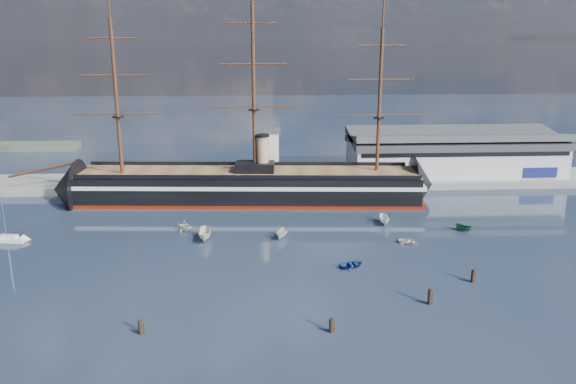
{
  "coord_description": "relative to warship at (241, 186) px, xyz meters",
  "views": [
    {
      "loc": [
        -1.16,
        -82.2,
        41.29
      ],
      "look_at": [
        5.51,
        35.0,
        9.0
      ],
      "focal_mm": 35.0,
      "sensor_mm": 36.0,
      "label": 1
    }
  ],
  "objects": [
    {
      "name": "quay_tower",
      "position": [
        8.41,
        13.0,
        5.72
      ],
      "size": [
        5.0,
        5.0,
        15.0
      ],
      "color": "silver",
      "rests_on": "ground"
    },
    {
      "name": "piling_near_right",
      "position": [
        31.58,
        -61.57,
        -4.04
      ],
      "size": [
        0.64,
        0.64,
        3.39
      ],
      "primitive_type": "cylinder",
      "color": "black",
      "rests_on": "ground"
    },
    {
      "name": "sailboat",
      "position": [
        -47.9,
        -28.35,
        -3.36
      ],
      "size": [
        6.92,
        2.97,
        10.72
      ],
      "rotation": [
        0.0,
        0.0,
        -0.15
      ],
      "color": "white",
      "rests_on": "ground"
    },
    {
      "name": "motorboat_g",
      "position": [
        49.69,
        -27.1,
        -4.04
      ],
      "size": [
        4.6,
        4.23,
        1.83
      ],
      "primitive_type": "imported",
      "rotation": [
        0.0,
        0.0,
        0.7
      ],
      "color": "#1E6244",
      "rests_on": "ground"
    },
    {
      "name": "piling_far_right",
      "position": [
        41.69,
        -53.65,
        -4.04
      ],
      "size": [
        0.64,
        0.64,
        3.08
      ],
      "primitive_type": "cylinder",
      "color": "black",
      "rests_on": "ground"
    },
    {
      "name": "motorboat_f",
      "position": [
        33.34,
        -21.36,
        -4.04
      ],
      "size": [
        6.56,
        2.87,
        2.56
      ],
      "primitive_type": "imported",
      "rotation": [
        0.0,
        0.0,
        -0.08
      ],
      "color": "white",
      "rests_on": "ground"
    },
    {
      "name": "motorboat_d",
      "position": [
        -11.83,
        -23.39,
        -4.04
      ],
      "size": [
        6.72,
        7.08,
        2.5
      ],
      "primitive_type": "imported",
      "rotation": [
        0.0,
        0.0,
        0.85
      ],
      "color": "silver",
      "rests_on": "ground"
    },
    {
      "name": "quay",
      "position": [
        15.41,
        16.0,
        -4.04
      ],
      "size": [
        180.0,
        18.0,
        2.0
      ],
      "primitive_type": "cube",
      "color": "slate",
      "rests_on": "ground"
    },
    {
      "name": "motorboat_b",
      "position": [
        21.73,
        -45.76,
        -4.04
      ],
      "size": [
        2.26,
        3.2,
        1.39
      ],
      "primitive_type": "imported",
      "rotation": [
        0.0,
        0.0,
        1.98
      ],
      "color": "navy",
      "rests_on": "ground"
    },
    {
      "name": "motorboat_a",
      "position": [
        -6.89,
        -29.72,
        -4.04
      ],
      "size": [
        7.73,
        2.94,
        3.08
      ],
      "primitive_type": "imported",
      "rotation": [
        0.0,
        0.0,
        0.02
      ],
      "color": "silver",
      "rests_on": "ground"
    },
    {
      "name": "warship",
      "position": [
        0.0,
        0.0,
        0.0
      ],
      "size": [
        113.4,
        22.27,
        53.94
      ],
      "rotation": [
        0.0,
        0.0,
        -0.07
      ],
      "color": "black",
      "rests_on": "ground"
    },
    {
      "name": "piling_near_left",
      "position": [
        -12.86,
        -68.45,
        -4.04
      ],
      "size": [
        0.64,
        0.64,
        2.89
      ],
      "primitive_type": "cylinder",
      "color": "black",
      "rests_on": "ground"
    },
    {
      "name": "warehouse",
      "position": [
        63.41,
        20.0,
        3.95
      ],
      "size": [
        63.0,
        21.0,
        11.6
      ],
      "color": "#B7BABC",
      "rests_on": "ground"
    },
    {
      "name": "motorboat_c",
      "position": [
        9.39,
        -29.32,
        -4.04
      ],
      "size": [
        6.02,
        4.03,
        2.26
      ],
      "primitive_type": "imported",
      "rotation": [
        0.0,
        0.0,
        -0.38
      ],
      "color": "silver",
      "rests_on": "ground"
    },
    {
      "name": "piling_near_mid",
      "position": [
        14.67,
        -69.51,
        -4.04
      ],
      "size": [
        0.64,
        0.64,
        2.9
      ],
      "primitive_type": "cylinder",
      "color": "black",
      "rests_on": "ground"
    },
    {
      "name": "ground",
      "position": [
        5.41,
        -20.0,
        -4.04
      ],
      "size": [
        600.0,
        600.0,
        0.0
      ],
      "primitive_type": "plane",
      "color": "#182333",
      "rests_on": "ground"
    },
    {
      "name": "motorboat_e",
      "position": [
        35.76,
        -34.28,
        -4.04
      ],
      "size": [
        2.29,
        3.1,
        1.34
      ],
      "primitive_type": "imported",
      "rotation": [
        0.0,
        0.0,
        1.12
      ],
      "color": "beige",
      "rests_on": "ground"
    }
  ]
}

